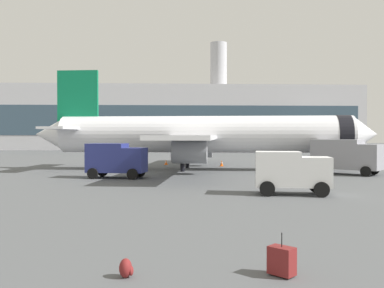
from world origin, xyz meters
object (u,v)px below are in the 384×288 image
cargo_van (291,171)px  service_truck (116,159)px  airplane_taxiing (310,141)px  safety_cone_near (166,162)px  airplane_at_gate (202,135)px  safety_cone_mid (222,163)px  traveller_backpack (126,268)px  fuel_truck (346,155)px  rolling_suitcase (282,261)px

cargo_van → service_truck: bearing=137.6°
airplane_taxiing → safety_cone_near: (-33.89, -49.27, -1.98)m
airplane_at_gate → safety_cone_mid: size_ratio=51.67×
cargo_van → traveller_backpack: size_ratio=9.77×
airplane_taxiing → service_truck: 75.76m
airplane_taxiing → fuel_truck: 65.38m
safety_cone_mid → rolling_suitcase: 39.31m
fuel_truck → traveller_backpack: (-17.20, -28.20, -1.54)m
airplane_taxiing → safety_cone_mid: (-27.42, -52.14, -1.93)m
service_truck → safety_cone_mid: (10.49, 13.45, -1.27)m
safety_cone_mid → cargo_van: bearing=-86.8°
airplane_taxiing → rolling_suitcase: 96.31m
safety_cone_near → safety_cone_mid: safety_cone_mid is taller
fuel_truck → rolling_suitcase: 31.26m
cargo_van → safety_cone_mid: bearing=93.2°
fuel_truck → traveller_backpack: size_ratio=12.69×
cargo_van → airplane_taxiing: bearing=71.2°
airplane_at_gate → rolling_suitcase: bearing=-90.7°
safety_cone_near → traveller_backpack: 41.99m
airplane_taxiing → service_truck: size_ratio=4.27×
airplane_taxiing → service_truck: airplane_taxiing is taller
cargo_van → traveller_backpack: 17.10m
airplane_at_gate → cargo_van: 19.73m
service_truck → safety_cone_mid: 17.11m
airplane_taxiing → safety_cone_mid: airplane_taxiing is taller
rolling_suitcase → fuel_truck: bearing=64.8°
airplane_taxiing → rolling_suitcase: airplane_taxiing is taller
airplane_at_gate → safety_cone_near: bearing=115.7°
service_truck → cargo_van: (11.85, -10.81, -0.16)m
safety_cone_near → safety_cone_mid: size_ratio=0.86×
airplane_at_gate → fuel_truck: airplane_at_gate is taller
airplane_at_gate → safety_cone_near: 9.43m
service_truck → traveller_backpack: 25.94m
service_truck → safety_cone_mid: size_ratio=7.43×
safety_cone_near → airplane_at_gate: bearing=-64.3°
safety_cone_mid → safety_cone_near: bearing=156.1°
airplane_at_gate → traveller_backpack: 34.50m
traveller_backpack → rolling_suitcase: bearing=-1.0°
airplane_taxiing → service_truck: bearing=-120.0°
airplane_taxiing → traveller_backpack: bearing=-110.7°
fuel_truck → cargo_van: (-8.82, -13.34, -0.32)m
cargo_van → safety_cone_mid: 24.33m
airplane_at_gate → service_truck: airplane_at_gate is taller
safety_cone_mid → traveller_backpack: safety_cone_mid is taller
rolling_suitcase → traveller_backpack: 3.92m
airplane_at_gate → safety_cone_mid: (2.66, 5.07, -3.32)m
traveller_backpack → service_truck: bearing=97.7°
rolling_suitcase → traveller_backpack: (-3.92, 0.07, -0.16)m
fuel_truck → traveller_backpack: 33.07m
airplane_at_gate → safety_cone_near: (-3.81, 7.94, -3.37)m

